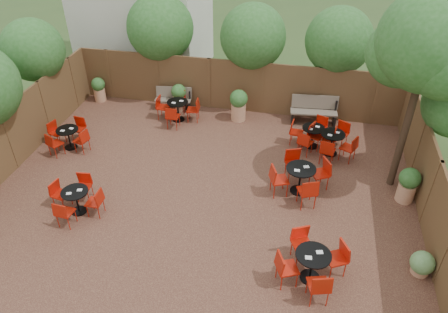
# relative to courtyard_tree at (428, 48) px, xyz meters

# --- Properties ---
(ground) EXTENTS (80.00, 80.00, 0.00)m
(ground) POSITION_rel_courtyard_tree_xyz_m (-5.35, -1.51, -4.22)
(ground) COLOR #354F23
(ground) RESTS_ON ground
(courtyard_paving) EXTENTS (12.00, 10.00, 0.02)m
(courtyard_paving) POSITION_rel_courtyard_tree_xyz_m (-5.35, -1.51, -4.21)
(courtyard_paving) COLOR #3E2119
(courtyard_paving) RESTS_ON ground
(fence_back) EXTENTS (12.00, 0.08, 2.00)m
(fence_back) POSITION_rel_courtyard_tree_xyz_m (-5.35, 3.49, -3.22)
(fence_back) COLOR #55341F
(fence_back) RESTS_ON ground
(fence_left) EXTENTS (0.08, 10.00, 2.00)m
(fence_left) POSITION_rel_courtyard_tree_xyz_m (-11.35, -1.51, -3.22)
(fence_left) COLOR #55341F
(fence_left) RESTS_ON ground
(fence_right) EXTENTS (0.08, 10.00, 2.00)m
(fence_right) POSITION_rel_courtyard_tree_xyz_m (0.65, -1.51, -3.22)
(fence_right) COLOR #55341F
(fence_right) RESTS_ON ground
(overhang_foliage) EXTENTS (15.54, 10.80, 2.64)m
(overhang_foliage) POSITION_rel_courtyard_tree_xyz_m (-7.93, 1.06, -1.50)
(overhang_foliage) COLOR #24591D
(overhang_foliage) RESTS_ON ground
(courtyard_tree) EXTENTS (2.75, 2.65, 5.67)m
(courtyard_tree) POSITION_rel_courtyard_tree_xyz_m (0.00, 0.00, 0.00)
(courtyard_tree) COLOR black
(courtyard_tree) RESTS_ON courtyard_paving
(park_bench_left) EXTENTS (1.40, 0.59, 0.84)m
(park_bench_left) POSITION_rel_courtyard_tree_xyz_m (-7.66, 3.11, -3.76)
(park_bench_left) COLOR brown
(park_bench_left) RESTS_ON courtyard_paving
(park_bench_right) EXTENTS (1.69, 0.68, 1.02)m
(park_bench_right) POSITION_rel_courtyard_tree_xyz_m (-2.40, 3.12, -3.67)
(park_bench_right) COLOR brown
(park_bench_right) RESTS_ON courtyard_paving
(bistro_tables) EXTENTS (10.01, 7.92, 0.96)m
(bistro_tables) POSITION_rel_courtyard_tree_xyz_m (-4.60, -0.52, -3.75)
(bistro_tables) COLOR black
(bistro_tables) RESTS_ON courtyard_paving
(planters) EXTENTS (11.55, 4.36, 1.18)m
(planters) POSITION_rel_courtyard_tree_xyz_m (-5.26, 2.02, -3.61)
(planters) COLOR tan
(planters) RESTS_ON courtyard_paving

